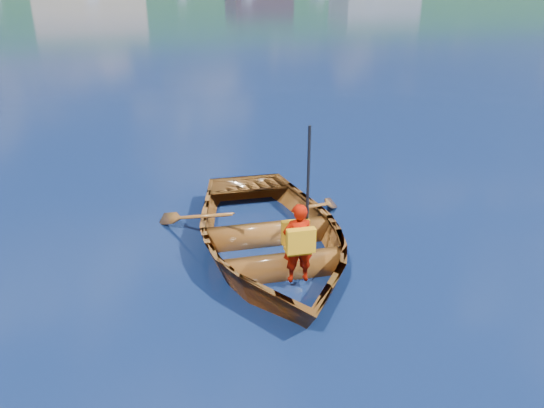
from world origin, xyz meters
name	(u,v)px	position (x,y,z in m)	size (l,w,h in m)	color
ground	(327,285)	(0.00, 0.00, 0.00)	(600.00, 600.00, 0.00)	#13213A
rowboat	(269,235)	(-0.45, 0.98, 0.28)	(3.22, 4.31, 0.85)	brown
child_paddler	(298,241)	(-0.36, 0.08, 0.63)	(0.39, 0.35, 1.89)	#9D0F00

